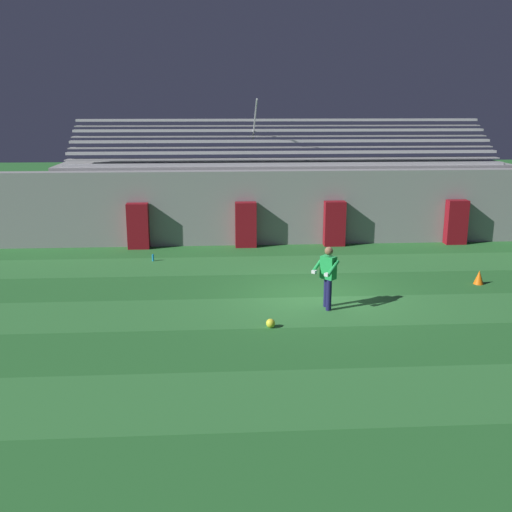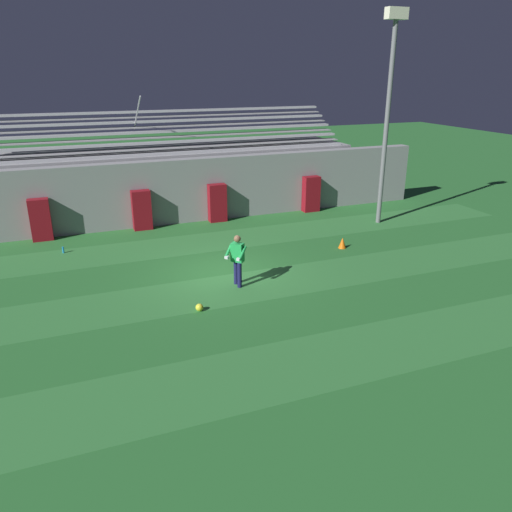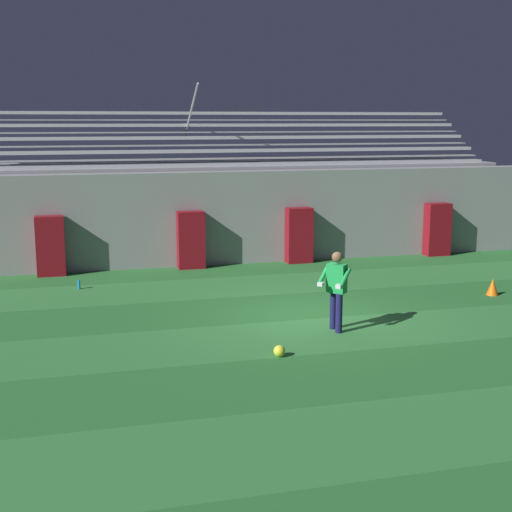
# 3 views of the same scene
# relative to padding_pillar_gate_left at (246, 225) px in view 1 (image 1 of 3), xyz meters

# --- Properties ---
(ground_plane) EXTENTS (80.00, 80.00, 0.00)m
(ground_plane) POSITION_rel_padding_pillar_gate_left_xyz_m (1.68, -5.95, -0.85)
(ground_plane) COLOR #286B2D
(turf_stripe_near) EXTENTS (28.00, 2.32, 0.01)m
(turf_stripe_near) POSITION_rel_padding_pillar_gate_left_xyz_m (1.68, -11.95, -0.84)
(turf_stripe_near) COLOR #337A38
(turf_stripe_near) RESTS_ON ground
(turf_stripe_mid) EXTENTS (28.00, 2.32, 0.01)m
(turf_stripe_mid) POSITION_rel_padding_pillar_gate_left_xyz_m (1.68, -7.30, -0.84)
(turf_stripe_mid) COLOR #337A38
(turf_stripe_mid) RESTS_ON ground
(turf_stripe_far) EXTENTS (28.00, 2.32, 0.01)m
(turf_stripe_far) POSITION_rel_padding_pillar_gate_left_xyz_m (1.68, -2.66, -0.84)
(turf_stripe_far) COLOR #337A38
(turf_stripe_far) RESTS_ON ground
(back_wall) EXTENTS (24.00, 0.60, 2.80)m
(back_wall) POSITION_rel_padding_pillar_gate_left_xyz_m (1.68, 0.55, 0.55)
(back_wall) COLOR gray
(back_wall) RESTS_ON ground
(padding_pillar_gate_left) EXTENTS (0.78, 0.44, 1.69)m
(padding_pillar_gate_left) POSITION_rel_padding_pillar_gate_left_xyz_m (0.00, 0.00, 0.00)
(padding_pillar_gate_left) COLOR maroon
(padding_pillar_gate_left) RESTS_ON ground
(padding_pillar_gate_right) EXTENTS (0.78, 0.44, 1.69)m
(padding_pillar_gate_right) POSITION_rel_padding_pillar_gate_left_xyz_m (3.35, 0.00, 0.00)
(padding_pillar_gate_right) COLOR maroon
(padding_pillar_gate_right) RESTS_ON ground
(padding_pillar_far_left) EXTENTS (0.78, 0.44, 1.69)m
(padding_pillar_far_left) POSITION_rel_padding_pillar_gate_left_xyz_m (-3.98, 0.00, 0.00)
(padding_pillar_far_left) COLOR maroon
(padding_pillar_far_left) RESTS_ON ground
(padding_pillar_far_right) EXTENTS (0.78, 0.44, 1.69)m
(padding_pillar_far_right) POSITION_rel_padding_pillar_gate_left_xyz_m (8.05, 0.00, 0.00)
(padding_pillar_far_right) COLOR maroon
(padding_pillar_far_right) RESTS_ON ground
(bleacher_stand) EXTENTS (18.00, 4.05, 5.43)m
(bleacher_stand) POSITION_rel_padding_pillar_gate_left_xyz_m (1.68, 2.89, 0.66)
(bleacher_stand) COLOR gray
(bleacher_stand) RESTS_ON ground
(goalkeeper) EXTENTS (0.74, 0.74, 1.67)m
(goalkeeper) POSITION_rel_padding_pillar_gate_left_xyz_m (1.80, -7.12, 0.11)
(goalkeeper) COLOR #19194C
(goalkeeper) RESTS_ON ground
(soccer_ball) EXTENTS (0.22, 0.22, 0.22)m
(soccer_ball) POSITION_rel_padding_pillar_gate_left_xyz_m (0.21, -8.40, -0.74)
(soccer_ball) COLOR yellow
(soccer_ball) RESTS_ON ground
(traffic_cone) EXTENTS (0.30, 0.30, 0.42)m
(traffic_cone) POSITION_rel_padding_pillar_gate_left_xyz_m (6.73, -5.22, -0.64)
(traffic_cone) COLOR orange
(traffic_cone) RESTS_ON ground
(water_bottle) EXTENTS (0.07, 0.07, 0.24)m
(water_bottle) POSITION_rel_padding_pillar_gate_left_xyz_m (-3.27, -1.91, -0.73)
(water_bottle) COLOR #1E8CD8
(water_bottle) RESTS_ON ground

